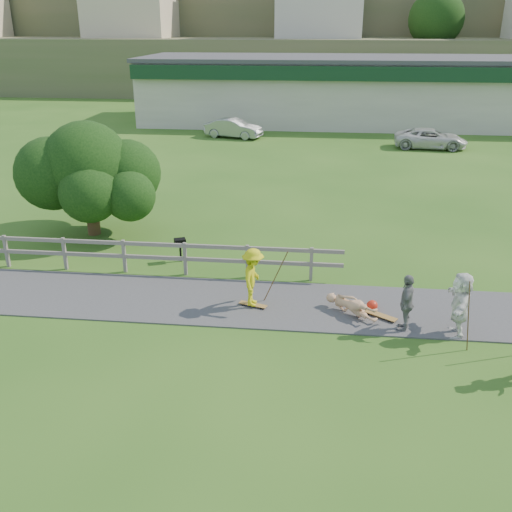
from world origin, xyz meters
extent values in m
plane|color=#2B5919|center=(0.00, 0.00, 0.00)|extent=(260.00, 260.00, 0.00)
cube|color=#3E3E41|center=(0.00, 1.50, 0.02)|extent=(34.00, 3.00, 0.04)
cube|color=#68625B|center=(-8.00, 3.30, 0.55)|extent=(0.10, 0.10, 1.10)
cube|color=#68625B|center=(-6.00, 3.30, 0.55)|extent=(0.10, 0.10, 1.10)
cube|color=#68625B|center=(-4.00, 3.30, 0.55)|extent=(0.10, 0.10, 1.10)
cube|color=#68625B|center=(-2.00, 3.30, 0.55)|extent=(0.10, 0.10, 1.10)
cube|color=#68625B|center=(0.00, 3.30, 0.55)|extent=(0.10, 0.10, 1.10)
cube|color=#68625B|center=(2.00, 3.30, 0.55)|extent=(0.10, 0.10, 1.10)
cube|color=#68625B|center=(-4.50, 3.30, 1.00)|extent=(15.00, 0.08, 0.12)
cube|color=#68625B|center=(-4.50, 3.30, 0.55)|extent=(15.00, 0.08, 0.12)
cube|color=#B8B0A1|center=(4.00, 35.00, 2.40)|extent=(32.00, 10.00, 4.80)
cube|color=#13361E|center=(4.00, 29.80, 4.20)|extent=(32.00, 0.60, 1.00)
cube|color=#47464B|center=(4.00, 35.00, 4.95)|extent=(32.50, 10.50, 0.30)
cube|color=#4D5C36|center=(0.00, 55.00, 3.00)|extent=(220.00, 14.00, 6.00)
cube|color=beige|center=(0.00, 55.00, 9.50)|extent=(10.00, 9.00, 7.00)
cube|color=#4D5C36|center=(0.00, 68.00, 6.50)|extent=(220.00, 14.00, 13.00)
cube|color=#4D5C36|center=(0.00, 81.00, 10.50)|extent=(220.00, 14.00, 21.00)
imported|color=#CDCB13|center=(0.41, 1.27, 0.84)|extent=(0.69, 1.12, 1.68)
imported|color=tan|center=(3.16, 1.10, 0.29)|extent=(1.35, 1.47, 0.59)
imported|color=slate|center=(4.51, 0.44, 0.79)|extent=(0.62, 1.00, 1.58)
imported|color=white|center=(5.82, 0.31, 0.88)|extent=(0.72, 1.68, 1.76)
imported|color=#93969A|center=(-3.98, 27.05, 0.66)|extent=(4.26, 2.43, 1.33)
imported|color=silver|center=(9.20, 24.74, 0.64)|extent=(4.72, 2.45, 1.27)
sphere|color=red|center=(3.76, 1.45, 0.16)|extent=(0.32, 0.32, 0.32)
cylinder|color=brown|center=(1.01, 1.67, 0.87)|extent=(0.03, 0.03, 1.73)
cylinder|color=brown|center=(5.85, -0.42, 0.93)|extent=(0.03, 0.03, 1.87)
camera|label=1|loc=(2.10, -13.09, 7.48)|focal=40.00mm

